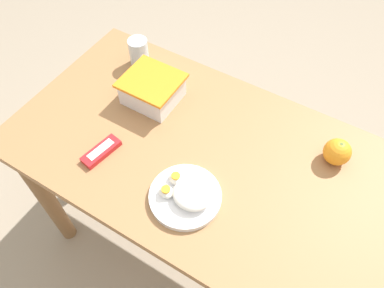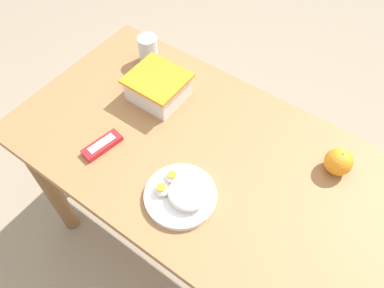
% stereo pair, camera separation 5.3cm
% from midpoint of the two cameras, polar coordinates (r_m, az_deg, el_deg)
% --- Properties ---
extents(ground_plane, '(10.00, 10.00, 0.00)m').
position_cam_midpoint_polar(ground_plane, '(1.76, 0.73, -15.03)').
color(ground_plane, gray).
extents(table, '(1.24, 0.66, 0.73)m').
position_cam_midpoint_polar(table, '(1.22, 1.02, -4.94)').
color(table, '#996B42').
rests_on(table, ground_plane).
extents(food_container, '(0.18, 0.17, 0.09)m').
position_cam_midpoint_polar(food_container, '(1.24, -7.27, 8.07)').
color(food_container, white).
rests_on(food_container, table).
extents(orange_fruit, '(0.08, 0.08, 0.08)m').
position_cam_midpoint_polar(orange_fruit, '(1.14, 20.03, -1.19)').
color(orange_fruit, orange).
rests_on(orange_fruit, table).
extents(rice_plate, '(0.20, 0.20, 0.06)m').
position_cam_midpoint_polar(rice_plate, '(1.02, -2.37, -7.84)').
color(rice_plate, white).
rests_on(rice_plate, table).
extents(candy_bar, '(0.07, 0.13, 0.02)m').
position_cam_midpoint_polar(candy_bar, '(1.15, -14.96, -1.12)').
color(candy_bar, red).
rests_on(candy_bar, table).
extents(drinking_glass, '(0.07, 0.07, 0.10)m').
position_cam_midpoint_polar(drinking_glass, '(1.37, -9.24, 13.61)').
color(drinking_glass, silver).
rests_on(drinking_glass, table).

